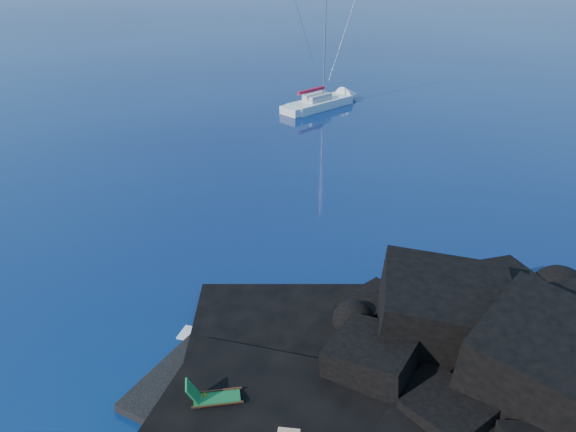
% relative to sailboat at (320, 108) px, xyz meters
% --- Properties ---
extents(ground, '(400.00, 400.00, 0.00)m').
position_rel_sailboat_xyz_m(ground, '(6.15, -37.79, 0.00)').
color(ground, '#040B3D').
rests_on(ground, ground).
extents(headland, '(24.00, 24.00, 3.60)m').
position_rel_sailboat_xyz_m(headland, '(19.15, -34.79, 0.00)').
color(headland, black).
rests_on(headland, ground).
extents(beach, '(9.08, 6.86, 0.70)m').
position_rel_sailboat_xyz_m(beach, '(10.65, -37.29, 0.00)').
color(beach, black).
rests_on(beach, ground).
extents(surf_foam, '(10.00, 8.00, 0.06)m').
position_rel_sailboat_xyz_m(surf_foam, '(11.15, -32.79, 0.00)').
color(surf_foam, white).
rests_on(surf_foam, ground).
extents(sailboat, '(6.75, 11.03, 11.61)m').
position_rel_sailboat_xyz_m(sailboat, '(0.00, 0.00, 0.00)').
color(sailboat, white).
rests_on(sailboat, ground).
extents(deck_chair, '(1.99, 1.64, 1.26)m').
position_rel_sailboat_xyz_m(deck_chair, '(9.52, -38.50, 0.98)').
color(deck_chair, '#176730').
rests_on(deck_chair, beach).
extents(marker_cone, '(0.49, 0.49, 0.61)m').
position_rel_sailboat_xyz_m(marker_cone, '(9.10, -38.61, 0.66)').
color(marker_cone, orange).
rests_on(marker_cone, beach).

